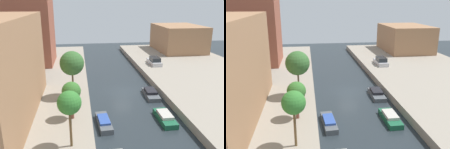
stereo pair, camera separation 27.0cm
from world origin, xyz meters
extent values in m
plane|color=#232B30|center=(0.00, 0.00, 0.00)|extent=(84.00, 84.00, 0.00)
cube|color=gray|center=(-15.00, 0.00, 0.50)|extent=(20.00, 64.00, 1.00)
cube|color=gray|center=(15.00, 0.00, 0.50)|extent=(20.00, 64.00, 1.00)
cube|color=brown|center=(-16.00, 15.38, 10.22)|extent=(10.00, 9.52, 18.45)
cube|color=#9E704C|center=(18.00, 23.62, 4.06)|extent=(10.00, 13.48, 6.12)
cylinder|color=brown|center=(-7.01, -14.33, 2.64)|extent=(0.22, 0.22, 3.29)
sphere|color=#30722B|center=(-7.01, -14.33, 4.98)|extent=(1.98, 1.98, 1.98)
cylinder|color=brown|center=(-7.01, -9.25, 2.18)|extent=(0.34, 0.34, 2.35)
sphere|color=#336A28|center=(-7.01, -9.25, 4.03)|extent=(1.95, 1.95, 1.95)
cylinder|color=brown|center=(-7.01, -3.13, 2.66)|extent=(0.22, 0.22, 3.33)
sphere|color=#33612C|center=(-7.01, -3.13, 5.39)|extent=(3.03, 3.03, 3.03)
cube|color=#B7B7BC|center=(8.26, 11.21, 1.36)|extent=(1.90, 4.74, 0.72)
cube|color=#1E2328|center=(8.26, 10.86, 2.09)|extent=(1.65, 2.61, 0.75)
cube|color=#4C5156|center=(-3.74, -9.39, 0.29)|extent=(1.59, 4.44, 0.59)
cube|color=#2D4C9E|center=(-3.74, -9.42, 0.70)|extent=(1.26, 2.47, 0.23)
cube|color=#195638|center=(3.11, -9.32, 0.29)|extent=(1.51, 4.31, 0.58)
cube|color=#B2ADA3|center=(3.11, -9.25, 0.74)|extent=(1.28, 2.37, 0.32)
cube|color=#4C5156|center=(3.63, -2.20, 0.27)|extent=(1.82, 4.56, 0.55)
cube|color=black|center=(3.63, -1.97, 0.74)|extent=(1.49, 2.53, 0.37)
camera|label=1|loc=(-6.04, -32.40, 12.85)|focal=38.57mm
camera|label=2|loc=(-5.78, -32.44, 12.85)|focal=38.57mm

